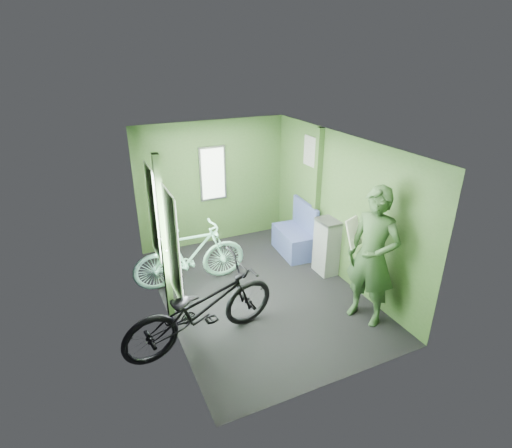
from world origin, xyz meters
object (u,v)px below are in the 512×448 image
(bicycle_mint, at_px, (192,284))
(bicycle_black, at_px, (204,342))
(waste_box, at_px, (327,247))
(bench_seat, at_px, (295,239))
(passenger, at_px, (372,257))

(bicycle_mint, bearing_deg, bicycle_black, 172.66)
(bicycle_mint, height_order, waste_box, waste_box)
(bicycle_black, bearing_deg, bench_seat, -63.38)
(waste_box, xyz_separation_m, bench_seat, (-0.11, 0.81, -0.19))
(bicycle_black, bearing_deg, passenger, -110.83)
(passenger, xyz_separation_m, bench_seat, (0.08, 2.09, -0.67))
(bicycle_black, xyz_separation_m, passenger, (2.19, -0.44, 0.95))
(bicycle_black, relative_size, waste_box, 2.16)
(bicycle_black, height_order, waste_box, waste_box)
(passenger, bearing_deg, bench_seat, 155.09)
(bicycle_black, height_order, bench_seat, bench_seat)
(bicycle_mint, distance_m, waste_box, 2.25)
(waste_box, bearing_deg, bicycle_mint, 165.57)
(passenger, height_order, waste_box, passenger)
(bench_seat, bearing_deg, bicycle_black, -139.54)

